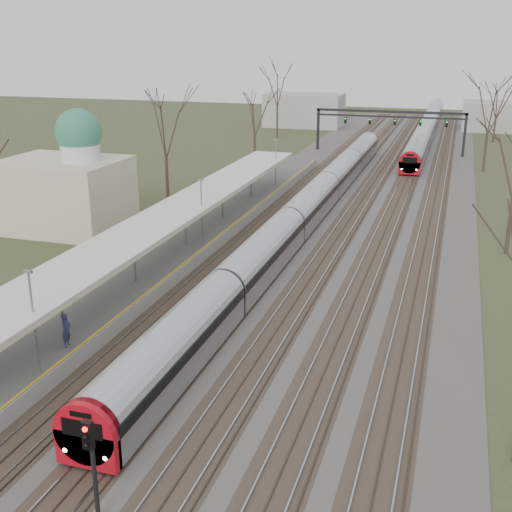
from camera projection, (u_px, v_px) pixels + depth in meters
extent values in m
cube|color=#474442|center=(351.00, 201.00, 64.73)|extent=(24.00, 160.00, 0.10)
cube|color=#4C3828|center=(294.00, 197.00, 66.42)|extent=(2.60, 160.00, 0.06)
cube|color=gray|center=(287.00, 196.00, 66.60)|extent=(0.07, 160.00, 0.12)
cube|color=gray|center=(301.00, 197.00, 66.19)|extent=(0.07, 160.00, 0.12)
cube|color=#4C3828|center=(327.00, 199.00, 65.43)|extent=(2.60, 160.00, 0.06)
cube|color=gray|center=(320.00, 198.00, 65.61)|extent=(0.07, 160.00, 0.12)
cube|color=gray|center=(334.00, 199.00, 65.20)|extent=(0.07, 160.00, 0.12)
cube|color=#4C3828|center=(361.00, 202.00, 64.44)|extent=(2.60, 160.00, 0.06)
cube|color=gray|center=(354.00, 200.00, 64.62)|extent=(0.07, 160.00, 0.12)
cube|color=gray|center=(369.00, 201.00, 64.21)|extent=(0.07, 160.00, 0.12)
cube|color=#4C3828|center=(397.00, 204.00, 63.44)|extent=(2.60, 160.00, 0.06)
cube|color=gray|center=(389.00, 203.00, 63.62)|extent=(0.07, 160.00, 0.12)
cube|color=gray|center=(404.00, 204.00, 63.22)|extent=(0.07, 160.00, 0.12)
cube|color=#4C3828|center=(433.00, 207.00, 62.45)|extent=(2.60, 160.00, 0.06)
cube|color=gray|center=(426.00, 205.00, 62.63)|extent=(0.07, 160.00, 0.12)
cube|color=gray|center=(441.00, 207.00, 62.23)|extent=(0.07, 160.00, 0.12)
cube|color=#9E9B93|center=(203.00, 238.00, 51.34)|extent=(3.50, 69.00, 1.00)
cylinder|color=slate|center=(62.00, 307.00, 33.08)|extent=(0.14, 0.14, 3.00)
cylinder|color=slate|center=(134.00, 259.00, 40.31)|extent=(0.14, 0.14, 3.00)
cylinder|color=slate|center=(185.00, 225.00, 47.53)|extent=(0.14, 0.14, 3.00)
cylinder|color=slate|center=(222.00, 201.00, 54.76)|extent=(0.14, 0.14, 3.00)
cylinder|color=slate|center=(251.00, 182.00, 61.99)|extent=(0.14, 0.14, 3.00)
cube|color=silver|center=(179.00, 208.00, 46.13)|extent=(4.10, 50.00, 0.12)
cube|color=beige|center=(179.00, 211.00, 46.19)|extent=(4.10, 50.00, 0.25)
cube|color=beige|center=(64.00, 195.00, 54.65)|extent=(10.00, 8.00, 6.00)
cylinder|color=silver|center=(80.00, 147.00, 52.74)|extent=(3.20, 3.20, 2.50)
sphere|color=#2C6E5B|center=(79.00, 132.00, 52.35)|extent=(3.80, 3.80, 3.80)
cube|color=black|center=(318.00, 130.00, 93.71)|extent=(0.35, 0.35, 6.00)
cube|color=black|center=(465.00, 136.00, 87.91)|extent=(0.35, 0.35, 6.00)
cube|color=black|center=(390.00, 112.00, 89.88)|extent=(21.00, 0.35, 0.35)
cube|color=black|center=(390.00, 117.00, 90.10)|extent=(21.00, 0.25, 0.25)
cube|color=black|center=(345.00, 120.00, 91.92)|extent=(0.32, 0.22, 0.85)
sphere|color=#0CFF19|center=(345.00, 119.00, 91.71)|extent=(0.16, 0.16, 0.16)
cube|color=black|center=(370.00, 121.00, 90.93)|extent=(0.32, 0.22, 0.85)
sphere|color=#0CFF19|center=(370.00, 120.00, 90.72)|extent=(0.16, 0.16, 0.16)
cube|color=black|center=(395.00, 122.00, 89.94)|extent=(0.32, 0.22, 0.85)
sphere|color=#0CFF19|center=(395.00, 120.00, 89.73)|extent=(0.16, 0.16, 0.16)
cube|color=black|center=(421.00, 123.00, 88.94)|extent=(0.32, 0.22, 0.85)
sphere|color=#0CFF19|center=(421.00, 121.00, 88.74)|extent=(0.16, 0.16, 0.16)
cube|color=black|center=(447.00, 124.00, 87.95)|extent=(0.32, 0.22, 0.85)
sphere|color=#0CFF19|center=(447.00, 122.00, 87.75)|extent=(0.16, 0.16, 0.16)
cylinder|color=#2D231C|center=(167.00, 181.00, 62.44)|extent=(0.30, 0.30, 4.95)
cylinder|color=#2D231C|center=(509.00, 226.00, 48.31)|extent=(0.30, 0.30, 4.50)
cube|color=#9B9DA4|center=(310.00, 208.00, 57.85)|extent=(2.55, 75.00, 1.60)
cylinder|color=#9B9DA4|center=(310.00, 201.00, 57.64)|extent=(2.60, 74.70, 2.60)
cube|color=black|center=(310.00, 200.00, 57.60)|extent=(2.62, 74.40, 0.55)
cube|color=#AD0916|center=(88.00, 448.00, 24.08)|extent=(2.55, 0.50, 1.50)
cylinder|color=#AD0916|center=(87.00, 432.00, 23.90)|extent=(2.60, 0.60, 2.60)
cube|color=black|center=(82.00, 429.00, 23.56)|extent=(1.70, 0.12, 0.70)
sphere|color=white|center=(66.00, 449.00, 24.17)|extent=(0.22, 0.22, 0.22)
sphere|color=white|center=(105.00, 458.00, 23.69)|extent=(0.22, 0.22, 0.22)
cube|color=black|center=(310.00, 218.00, 58.14)|extent=(1.80, 74.00, 0.35)
cube|color=#9B9DA4|center=(427.00, 128.00, 109.75)|extent=(2.55, 75.00, 1.60)
cylinder|color=#9B9DA4|center=(428.00, 124.00, 109.54)|extent=(2.60, 74.70, 2.60)
cube|color=black|center=(428.00, 123.00, 109.50)|extent=(2.62, 74.40, 0.55)
cube|color=#AD0916|center=(409.00, 168.00, 75.98)|extent=(2.55, 0.50, 1.50)
cylinder|color=#AD0916|center=(410.00, 162.00, 75.80)|extent=(2.60, 0.60, 2.60)
cube|color=black|center=(410.00, 160.00, 75.46)|extent=(1.70, 0.12, 0.70)
sphere|color=white|center=(402.00, 169.00, 76.07)|extent=(0.22, 0.22, 0.22)
sphere|color=white|center=(416.00, 170.00, 75.59)|extent=(0.22, 0.22, 0.22)
cube|color=black|center=(427.00, 133.00, 110.04)|extent=(1.80, 74.00, 0.35)
imported|color=navy|center=(66.00, 330.00, 31.87)|extent=(0.53, 0.71, 1.77)
cylinder|color=black|center=(94.00, 474.00, 21.18)|extent=(0.16, 0.16, 4.00)
cube|color=black|center=(88.00, 435.00, 20.53)|extent=(0.35, 0.22, 1.00)
sphere|color=#FF0C05|center=(85.00, 429.00, 20.31)|extent=(0.18, 0.18, 0.18)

